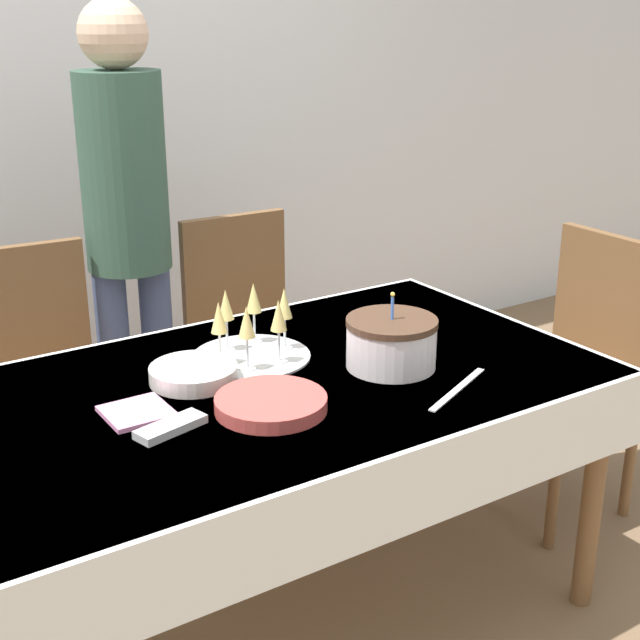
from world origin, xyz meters
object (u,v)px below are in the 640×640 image
person_standing (126,209)px  dining_chair_far_left (39,385)px  dining_chair_right_end (578,364)px  plate_stack_main (271,404)px  birthday_cake (391,343)px  champagne_tray (251,329)px  plate_stack_dessert (193,374)px  dining_chair_far_right (249,338)px

person_standing → dining_chair_far_left: bearing=-162.5°
dining_chair_far_left → dining_chair_right_end: same height
plate_stack_main → birthday_cake: bearing=8.1°
dining_chair_right_end → champagne_tray: bearing=171.7°
dining_chair_right_end → plate_stack_dessert: bearing=175.5°
dining_chair_far_left → plate_stack_dessert: bearing=-73.9°
dining_chair_right_end → person_standing: bearing=141.5°
dining_chair_far_right → plate_stack_dessert: (-0.55, -0.71, 0.25)m
champagne_tray → dining_chair_right_end: bearing=-8.3°
dining_chair_right_end → birthday_cake: size_ratio=3.89×
dining_chair_far_left → dining_chair_far_right: 0.76m
dining_chair_right_end → person_standing: 1.59m
dining_chair_right_end → person_standing: person_standing is taller
birthday_cake → plate_stack_dessert: birthday_cake is taller
birthday_cake → plate_stack_dessert: 0.52m
dining_chair_far_left → birthday_cake: (0.69, -0.91, 0.29)m
dining_chair_far_right → plate_stack_main: size_ratio=3.50×
dining_chair_far_left → dining_chair_right_end: 1.76m
dining_chair_far_right → person_standing: (-0.38, 0.12, 0.50)m
champagne_tray → plate_stack_dessert: 0.22m
champagne_tray → dining_chair_far_right: bearing=62.0°
plate_stack_main → plate_stack_dessert: 0.27m
dining_chair_far_right → plate_stack_main: dining_chair_far_right is taller
dining_chair_far_left → birthday_cake: size_ratio=3.89×
dining_chair_far_right → birthday_cake: bearing=-94.4°
dining_chair_right_end → champagne_tray: 1.20m
plate_stack_main → person_standing: 1.12m
dining_chair_far_right → champagne_tray: bearing=-118.0°
dining_chair_far_right → champagne_tray: dining_chair_far_right is taller
dining_chair_far_left → plate_stack_main: size_ratio=3.50×
birthday_cake → plate_stack_main: size_ratio=0.90×
dining_chair_far_left → dining_chair_far_right: same height
dining_chair_right_end → champagne_tray: (-1.14, 0.17, 0.31)m
dining_chair_far_left → birthday_cake: 1.18m
dining_chair_far_left → dining_chair_far_right: size_ratio=1.00×
dining_chair_far_left → birthday_cake: bearing=-53.1°
plate_stack_main → dining_chair_far_right: bearing=64.0°
plate_stack_dessert → person_standing: size_ratio=0.13×
plate_stack_main → plate_stack_dessert: plate_stack_dessert is taller
plate_stack_main → plate_stack_dessert: size_ratio=1.19×
birthday_cake → champagne_tray: bearing=136.6°
champagne_tray → plate_stack_main: (-0.13, -0.32, -0.06)m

